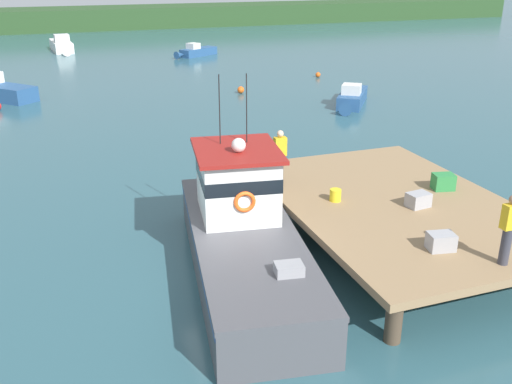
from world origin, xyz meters
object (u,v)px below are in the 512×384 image
Objects in this scene: moored_boat_near_channel at (196,52)px; mooring_buoy_channel_marker at (241,90)px; crate_stack_near_edge at (418,200)px; deckhand_further_back at (509,228)px; deckhand_by_the_boat at (280,156)px; moored_boat_mid_harbor at (352,98)px; mooring_buoy_inshore at (318,75)px; main_fishing_boat at (242,230)px; bait_bucket at (335,195)px; crate_single_by_cleat at (441,242)px; moored_boat_off_the_point at (62,46)px; crate_single_far at (443,182)px.

moored_boat_near_channel is 15.61m from mooring_buoy_channel_marker.
crate_stack_near_edge is 1.44× the size of mooring_buoy_channel_marker.
crate_stack_near_edge is at bearing 88.00° from deckhand_further_back.
moored_boat_near_channel is (5.95, 33.54, -1.68)m from deckhand_by_the_boat.
moored_boat_mid_harbor is 8.57m from mooring_buoy_inshore.
main_fishing_boat is 3.01m from bait_bucket.
deckhand_by_the_boat is 6.93m from deckhand_further_back.
crate_single_by_cleat reaches higher than bait_bucket.
moored_boat_off_the_point is (-4.60, 40.26, -1.53)m from deckhand_by_the_boat.
main_fishing_boat is at bearing 173.10° from crate_stack_near_edge.
moored_boat_mid_harbor is (14.14, -27.42, -0.10)m from moored_boat_off_the_point.
moored_boat_mid_harbor is at bearing 52.86° from main_fishing_boat.
crate_single_far is 0.13× the size of moored_boat_mid_harbor.
crate_single_by_cleat is 1.72× the size of mooring_buoy_inshore.
deckhand_further_back is 40.08m from moored_boat_near_channel.
crate_single_by_cleat is at bearing -74.91° from bait_bucket.
moored_boat_near_channel is at bearing 77.50° from main_fishing_boat.
deckhand_further_back reaches higher than bait_bucket.
crate_single_far is 4.55m from deckhand_further_back.
deckhand_further_back reaches higher than crate_single_by_cleat.
mooring_buoy_channel_marker is (4.76, 17.98, -1.85)m from deckhand_by_the_boat.
main_fishing_boat is 16.61× the size of crate_single_far.
bait_bucket reaches higher than mooring_buoy_inshore.
crate_single_by_cleat reaches higher than moored_boat_off_the_point.
moored_boat_off_the_point is 30.85m from moored_boat_mid_harbor.
crate_single_far reaches higher than mooring_buoy_inshore.
bait_bucket is 0.08× the size of moored_boat_mid_harbor.
moored_boat_near_channel is 0.93× the size of moored_boat_mid_harbor.
crate_single_far reaches higher than crate_stack_near_edge.
bait_bucket is at bearing 105.09° from crate_single_by_cleat.
moored_boat_off_the_point reaches higher than mooring_buoy_inshore.
bait_bucket is 0.81× the size of mooring_buoy_channel_marker.
moored_boat_mid_harbor reaches higher than mooring_buoy_inshore.
crate_single_far is (6.31, 0.26, 0.43)m from main_fishing_boat.
bait_bucket is (-1.93, 1.13, -0.02)m from crate_stack_near_edge.
moored_boat_off_the_point is 17.45× the size of mooring_buoy_inshore.
moored_boat_mid_harbor is (9.53, 12.84, -1.63)m from deckhand_by_the_boat.
mooring_buoy_inshore is at bearing 76.90° from moored_boat_mid_harbor.
mooring_buoy_inshore is (8.62, 24.18, -1.22)m from crate_stack_near_edge.
deckhand_by_the_boat is 24.17m from mooring_buoy_inshore.
deckhand_further_back reaches higher than moored_boat_off_the_point.
moored_boat_near_channel reaches higher than mooring_buoy_inshore.
moored_boat_near_channel is (1.67, 35.68, -1.05)m from crate_single_far.
bait_bucket is at bearing 175.17° from crate_single_far.
moored_boat_near_channel is (3.22, 39.91, -1.68)m from deckhand_further_back.
crate_single_by_cleat is 23.52m from mooring_buoy_channel_marker.
crate_single_by_cleat is at bearing -37.06° from main_fishing_boat.
deckhand_further_back is at bearing -109.49° from moored_boat_mid_harbor.
main_fishing_boat is 3.31m from deckhand_by_the_boat.
crate_single_by_cleat is at bearing -81.93° from moored_boat_off_the_point.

